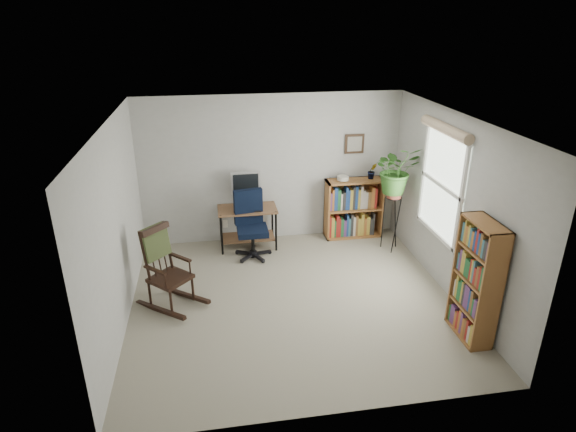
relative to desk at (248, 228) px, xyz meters
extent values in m
cube|color=gray|center=(0.44, -1.70, -0.33)|extent=(4.20, 4.00, 0.00)
cube|color=white|center=(0.44, -1.70, 2.07)|extent=(4.20, 4.00, 0.00)
cube|color=#AFAFAB|center=(0.44, 0.30, 0.87)|extent=(4.20, 0.00, 2.40)
cube|color=#AFAFAB|center=(0.44, -3.70, 0.87)|extent=(4.20, 0.00, 2.40)
cube|color=#AFAFAB|center=(-1.66, -1.70, 0.87)|extent=(0.00, 4.00, 2.40)
cube|color=#AFAFAB|center=(2.54, -1.70, 0.87)|extent=(0.00, 4.00, 2.40)
cube|color=black|center=(0.00, -0.12, 0.35)|extent=(0.40, 0.15, 0.02)
imported|color=#2D5C20|center=(2.24, -0.46, 1.36)|extent=(1.69, 1.88, 1.46)
imported|color=#2D5C20|center=(2.07, 0.13, 0.72)|extent=(0.13, 0.24, 0.11)
camera|label=1|loc=(-0.51, -7.06, 3.19)|focal=30.00mm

